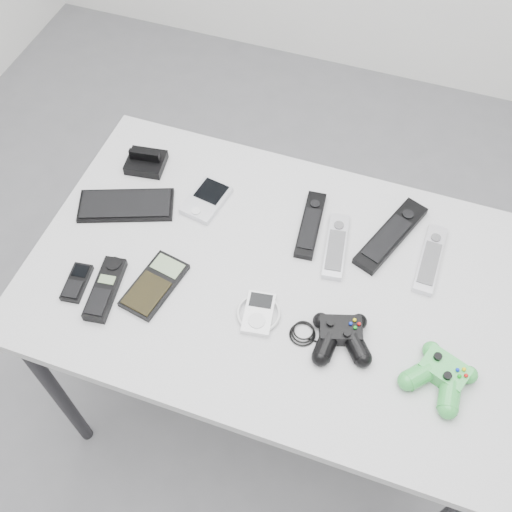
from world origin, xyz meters
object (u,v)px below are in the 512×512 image
(calculator, at_px, (155,285))
(controller_green, at_px, (441,375))
(pda, at_px, (206,200))
(remote_silver_b, at_px, (430,259))
(remote_silver_a, at_px, (336,246))
(remote_black_a, at_px, (310,224))
(mp3_player, at_px, (259,313))
(mobile_phone, at_px, (77,282))
(desk, at_px, (275,290))
(pda_keyboard, at_px, (126,205))
(remote_black_b, at_px, (391,235))
(cordless_handset, at_px, (105,289))
(controller_black, at_px, (341,335))

(calculator, relative_size, controller_green, 1.17)
(pda, relative_size, remote_silver_b, 0.65)
(remote_silver_a, bearing_deg, pda, 166.76)
(remote_black_a, height_order, remote_silver_b, same)
(remote_silver_a, xyz_separation_m, mp3_player, (-0.11, -0.23, -0.00))
(remote_silver_a, xyz_separation_m, mobile_phone, (-0.53, -0.29, -0.00))
(remote_silver_b, height_order, mobile_phone, remote_silver_b)
(mp3_player, bearing_deg, remote_silver_a, 54.81)
(desk, bearing_deg, remote_silver_b, 25.41)
(pda_keyboard, distance_m, remote_black_b, 0.65)
(remote_black_a, bearing_deg, cordless_handset, -145.26)
(remote_black_a, distance_m, remote_silver_b, 0.29)
(pda, bearing_deg, remote_black_b, 14.98)
(desk, height_order, remote_black_a, remote_black_a)
(remote_black_b, xyz_separation_m, mp3_player, (-0.23, -0.30, -0.00))
(desk, xyz_separation_m, calculator, (-0.25, -0.12, 0.07))
(remote_black_a, bearing_deg, remote_silver_b, -6.69)
(remote_silver_b, bearing_deg, mp3_player, -139.86)
(remote_black_b, distance_m, mobile_phone, 0.74)
(controller_black, height_order, controller_green, controller_green)
(pda_keyboard, distance_m, remote_black_a, 0.46)
(pda_keyboard, distance_m, calculator, 0.25)
(remote_silver_b, relative_size, mp3_player, 1.88)
(mobile_phone, bearing_deg, remote_black_a, 28.32)
(controller_black, relative_size, controller_green, 1.51)
(desk, xyz_separation_m, pda, (-0.23, 0.15, 0.08))
(pda, relative_size, remote_silver_a, 0.69)
(cordless_handset, relative_size, mp3_player, 1.56)
(remote_silver_b, xyz_separation_m, controller_black, (-0.15, -0.26, 0.01))
(desk, bearing_deg, mp3_player, -92.08)
(remote_black_a, bearing_deg, desk, -108.12)
(remote_silver_a, bearing_deg, mobile_phone, -159.49)
(remote_silver_b, bearing_deg, mobile_phone, -155.08)
(mobile_phone, xyz_separation_m, controller_green, (0.81, 0.04, 0.01))
(remote_silver_b, bearing_deg, pda_keyboard, -172.16)
(mp3_player, distance_m, controller_black, 0.18)
(remote_black_b, height_order, mp3_player, remote_black_b)
(mobile_phone, height_order, controller_black, controller_black)
(pda, height_order, remote_black_a, same)
(desk, height_order, pda, pda)
(pda, relative_size, remote_black_a, 0.64)
(mp3_player, relative_size, controller_green, 0.73)
(pda_keyboard, bearing_deg, cordless_handset, -95.21)
(pda_keyboard, relative_size, remote_silver_b, 1.20)
(mp3_player, bearing_deg, controller_green, -11.83)
(controller_black, bearing_deg, pda, 130.41)
(pda, bearing_deg, cordless_handset, -100.77)
(desk, relative_size, remote_silver_b, 5.84)
(remote_silver_a, distance_m, controller_green, 0.38)
(desk, bearing_deg, pda, 147.42)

